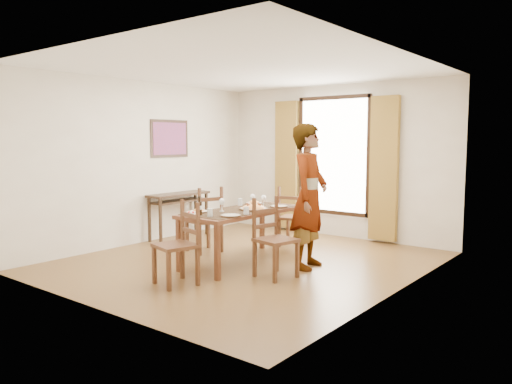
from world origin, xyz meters
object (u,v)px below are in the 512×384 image
Objects in this scene: console_table at (179,200)px; man at (309,196)px; dining_table at (243,214)px; pasta_platter at (253,206)px.

console_table is 0.62× the size of man.
dining_table is 0.20m from pasta_platter.
console_table is at bearing 71.01° from man.
pasta_platter is (0.14, 0.07, 0.12)m from dining_table.
dining_table is 4.79× the size of pasta_platter.
pasta_platter reaches higher than console_table.
dining_table is at bearing -18.43° from console_table.
pasta_platter is at bearing -15.55° from console_table.
dining_table is at bearing 98.75° from man.
dining_table is (2.01, -0.67, 0.00)m from console_table.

